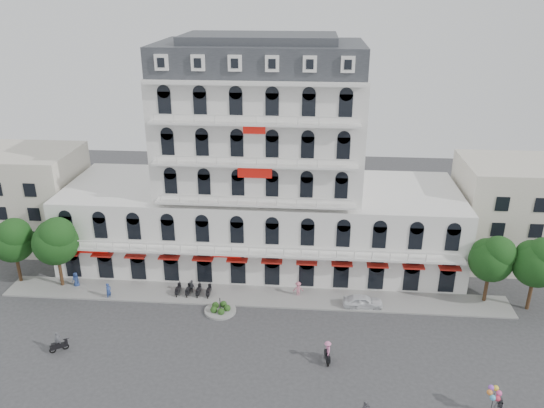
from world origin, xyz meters
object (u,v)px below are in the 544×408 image
at_px(parked_car, 363,301).
at_px(balloon_vendor, 497,403).
at_px(rider_center, 327,351).
at_px(rider_west, 58,343).

height_order(parked_car, balloon_vendor, balloon_vendor).
height_order(parked_car, rider_center, rider_center).
bearing_deg(rider_west, parked_car, -14.99).
bearing_deg(balloon_vendor, rider_center, 157.33).
relative_size(parked_car, balloon_vendor, 1.65).
relative_size(parked_car, rider_west, 2.02).
xyz_separation_m(parked_car, rider_west, (-27.70, -9.25, 0.18)).
distance_m(rider_west, balloon_vendor, 36.96).
bearing_deg(parked_car, rider_center, 155.02).
distance_m(rider_west, rider_center, 23.96).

